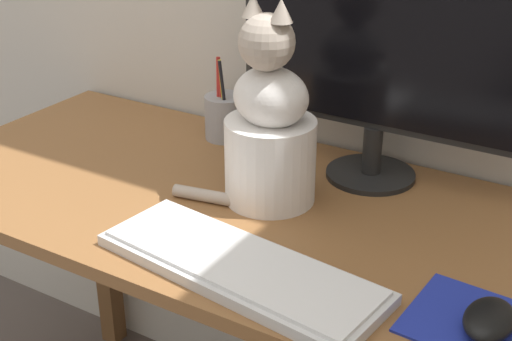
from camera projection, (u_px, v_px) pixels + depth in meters
name	position (u px, v px, depth m)	size (l,w,h in m)	color
desk	(287.00, 263.00, 1.28)	(1.49, 0.61, 0.74)	brown
monitor	(379.00, 56.00, 1.26)	(0.55, 0.17, 0.42)	black
keyboard	(239.00, 266.00, 1.06)	(0.47, 0.21, 0.02)	silver
mousepad_right	(478.00, 324.00, 0.95)	(0.19, 0.17, 0.00)	#1E2D9E
computer_mouse_right	(489.00, 319.00, 0.93)	(0.07, 0.10, 0.03)	black
cat	(269.00, 129.00, 1.22)	(0.25, 0.19, 0.36)	white
pen_cup	(225.00, 116.00, 1.52)	(0.09, 0.09, 0.18)	#99999E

